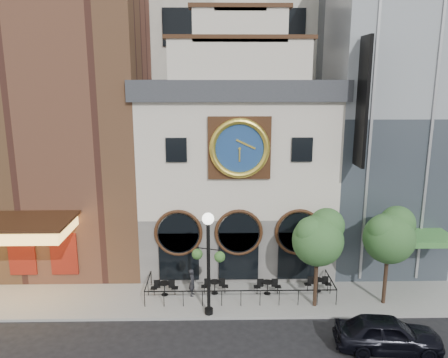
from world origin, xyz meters
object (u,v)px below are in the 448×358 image
at_px(bistro_2, 267,286).
at_px(bistro_3, 318,284).
at_px(car_right, 388,334).
at_px(tree_left, 319,236).
at_px(lamppost, 208,253).
at_px(tree_right, 390,234).
at_px(bistro_1, 215,286).
at_px(bistro_0, 164,288).
at_px(pedestrian, 192,282).

bearing_deg(bistro_2, bistro_3, 4.92).
bearing_deg(car_right, tree_left, 37.62).
height_order(lamppost, tree_left, lamppost).
height_order(bistro_3, lamppost, lamppost).
bearing_deg(tree_right, bistro_1, 172.70).
bearing_deg(bistro_1, car_right, -33.60).
distance_m(bistro_0, bistro_3, 8.99).
xyz_separation_m(bistro_0, bistro_1, (2.91, 0.13, 0.00)).
xyz_separation_m(bistro_1, bistro_2, (3.07, -0.10, 0.00)).
relative_size(bistro_0, pedestrian, 0.98).
height_order(bistro_3, car_right, car_right).
xyz_separation_m(bistro_0, car_right, (10.99, -5.24, 0.22)).
distance_m(bistro_0, bistro_2, 5.98).
bearing_deg(bistro_3, bistro_2, -175.08).
height_order(bistro_2, pedestrian, pedestrian).
bearing_deg(pedestrian, lamppost, -144.61).
xyz_separation_m(bistro_3, car_right, (2.00, -5.53, 0.22)).
distance_m(bistro_1, pedestrian, 1.35).
bearing_deg(bistro_1, bistro_0, -177.43).
distance_m(bistro_1, tree_left, 6.79).
bearing_deg(pedestrian, bistro_0, 97.46).
distance_m(bistro_2, bistro_3, 3.02).
relative_size(pedestrian, lamppost, 0.29).
relative_size(pedestrian, tree_left, 0.29).
bearing_deg(tree_right, lamppost, -174.05).
bearing_deg(lamppost, bistro_2, 50.70).
bearing_deg(bistro_0, tree_left, -8.80).
height_order(bistro_1, pedestrian, pedestrian).
height_order(bistro_1, bistro_3, same).
relative_size(bistro_2, car_right, 0.32).
height_order(car_right, tree_left, tree_left).
bearing_deg(pedestrian, tree_right, -85.55).
height_order(lamppost, tree_right, lamppost).
xyz_separation_m(tree_left, tree_right, (3.93, 0.23, 0.02)).
distance_m(bistro_3, tree_right, 5.16).
bearing_deg(bistro_0, bistro_3, 1.84).
relative_size(bistro_0, tree_right, 0.29).
bearing_deg(tree_right, bistro_2, 170.16).
relative_size(bistro_0, bistro_1, 1.00).
height_order(bistro_3, tree_left, tree_left).
xyz_separation_m(bistro_2, bistro_3, (3.01, 0.26, 0.00)).
bearing_deg(lamppost, bistro_0, 159.24).
xyz_separation_m(pedestrian, tree_right, (10.80, -1.02, 3.25)).
height_order(bistro_0, tree_left, tree_left).
height_order(bistro_0, lamppost, lamppost).
xyz_separation_m(bistro_2, pedestrian, (-4.36, -0.10, 0.34)).
bearing_deg(tree_right, car_right, -109.04).
bearing_deg(bistro_0, pedestrian, -2.38).
bearing_deg(tree_right, pedestrian, 174.61).
distance_m(bistro_0, bistro_1, 2.91).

